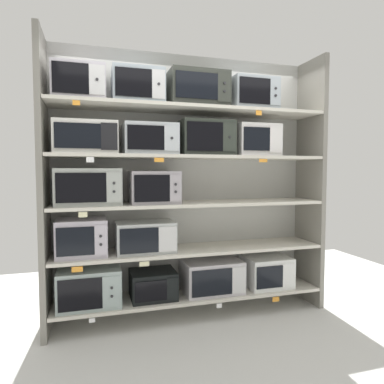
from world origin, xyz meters
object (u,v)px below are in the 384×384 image
object	(u,v)px
microwave_12	(79,84)
microwave_13	(138,87)
microwave_3	(266,271)
microwave_14	(197,91)
microwave_6	(89,187)
microwave_5	(145,237)
microwave_1	(153,284)
microwave_2	(212,276)
microwave_0	(89,286)
microwave_11	(255,141)
microwave_8	(86,138)
microwave_7	(154,187)
microwave_4	(82,237)
microwave_10	(206,138)
microwave_9	(150,140)
microwave_15	(250,96)

from	to	relation	value
microwave_12	microwave_13	xyz separation A→B (m)	(0.51, 0.00, 0.01)
microwave_3	microwave_14	xyz separation A→B (m)	(-0.77, -0.00, 1.83)
microwave_6	microwave_5	bearing A→B (deg)	-0.00
microwave_1	microwave_2	distance (m)	0.60
microwave_0	microwave_11	bearing A→B (deg)	0.01
microwave_1	microwave_14	bearing A→B (deg)	0.00
microwave_6	microwave_12	world-z (taller)	microwave_12
microwave_0	microwave_8	xyz separation A→B (m)	(-0.00, 0.00, 1.34)
microwave_0	microwave_7	world-z (taller)	microwave_7
microwave_0	microwave_12	size ratio (longest dim) A/B	1.25
microwave_3	microwave_4	world-z (taller)	microwave_4
microwave_4	microwave_0	bearing A→B (deg)	-0.22
microwave_0	microwave_8	bearing A→B (deg)	176.70
microwave_4	microwave_7	size ratio (longest dim) A/B	0.97
microwave_6	microwave_11	distance (m)	1.70
microwave_0	microwave_10	bearing A→B (deg)	0.00
microwave_9	microwave_2	bearing A→B (deg)	-0.01
microwave_15	microwave_5	bearing A→B (deg)	180.00
microwave_10	microwave_8	bearing A→B (deg)	179.99
microwave_6	microwave_1	bearing A→B (deg)	0.03
microwave_3	microwave_5	world-z (taller)	microwave_5
microwave_2	microwave_5	world-z (taller)	microwave_5
microwave_5	microwave_13	size ratio (longest dim) A/B	1.17
microwave_3	microwave_11	size ratio (longest dim) A/B	1.04
microwave_2	microwave_8	distance (m)	1.80
microwave_0	microwave_2	world-z (taller)	microwave_0
microwave_0	microwave_8	distance (m)	1.34
microwave_15	microwave_4	bearing A→B (deg)	179.99
microwave_12	microwave_15	xyz separation A→B (m)	(1.65, 0.00, 0.00)
microwave_13	microwave_6	bearing A→B (deg)	-180.00
microwave_4	microwave_6	bearing A→B (deg)	-0.12
microwave_7	microwave_13	bearing A→B (deg)	179.94
microwave_4	microwave_1	bearing A→B (deg)	0.01
microwave_4	microwave_6	distance (m)	0.46
microwave_10	microwave_13	distance (m)	0.80
microwave_10	microwave_6	bearing A→B (deg)	180.00
microwave_8	microwave_15	world-z (taller)	microwave_15
microwave_8	microwave_10	world-z (taller)	microwave_10
microwave_15	microwave_12	bearing A→B (deg)	-180.00
microwave_7	microwave_10	bearing A→B (deg)	0.00
microwave_0	microwave_4	bearing A→B (deg)	179.78
microwave_0	microwave_15	xyz separation A→B (m)	(1.59, 0.00, 1.81)
microwave_6	microwave_9	world-z (taller)	microwave_9
microwave_2	microwave_15	xyz separation A→B (m)	(0.41, -0.00, 1.82)
microwave_0	microwave_3	size ratio (longest dim) A/B	1.19
microwave_4	microwave_11	world-z (taller)	microwave_11
microwave_6	microwave_15	distance (m)	1.82
microwave_6	microwave_14	world-z (taller)	microwave_14
microwave_0	microwave_12	xyz separation A→B (m)	(-0.05, -0.00, 1.81)
microwave_0	microwave_12	world-z (taller)	microwave_12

